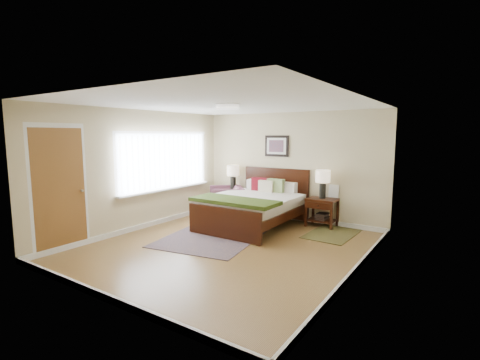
{
  "coord_description": "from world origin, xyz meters",
  "views": [
    {
      "loc": [
        3.5,
        -4.87,
        1.98
      ],
      "look_at": [
        -0.47,
        1.09,
        1.05
      ],
      "focal_mm": 26.0,
      "sensor_mm": 36.0,
      "label": 1
    }
  ],
  "objects_px": {
    "lamp_right": "(323,179)",
    "rug_persian": "(216,235)",
    "armchair": "(226,200)",
    "bed": "(253,202)",
    "nightstand_right": "(322,209)",
    "nightstand_left": "(233,194)",
    "lamp_left": "(233,173)"
  },
  "relations": [
    {
      "from": "armchair",
      "to": "nightstand_right",
      "type": "bearing_deg",
      "value": 53.59
    },
    {
      "from": "bed",
      "to": "rug_persian",
      "type": "distance_m",
      "value": 1.16
    },
    {
      "from": "rug_persian",
      "to": "nightstand_right",
      "type": "bearing_deg",
      "value": 40.71
    },
    {
      "from": "bed",
      "to": "nightstand_right",
      "type": "relative_size",
      "value": 3.52
    },
    {
      "from": "lamp_right",
      "to": "rug_persian",
      "type": "xyz_separation_m",
      "value": [
        -1.5,
        -1.84,
        -1.03
      ]
    },
    {
      "from": "nightstand_left",
      "to": "nightstand_right",
      "type": "height_order",
      "value": "nightstand_right"
    },
    {
      "from": "nightstand_right",
      "to": "lamp_left",
      "type": "height_order",
      "value": "lamp_left"
    },
    {
      "from": "armchair",
      "to": "lamp_left",
      "type": "bearing_deg",
      "value": 134.38
    },
    {
      "from": "lamp_left",
      "to": "armchair",
      "type": "xyz_separation_m",
      "value": [
        -0.01,
        -0.27,
        -0.66
      ]
    },
    {
      "from": "lamp_left",
      "to": "armchair",
      "type": "distance_m",
      "value": 0.72
    },
    {
      "from": "nightstand_left",
      "to": "lamp_right",
      "type": "distance_m",
      "value": 2.42
    },
    {
      "from": "nightstand_right",
      "to": "rug_persian",
      "type": "bearing_deg",
      "value": -129.32
    },
    {
      "from": "nightstand_right",
      "to": "lamp_left",
      "type": "bearing_deg",
      "value": 179.66
    },
    {
      "from": "lamp_left",
      "to": "lamp_right",
      "type": "xyz_separation_m",
      "value": [
        2.35,
        0.0,
        0.01
      ]
    },
    {
      "from": "nightstand_right",
      "to": "lamp_right",
      "type": "distance_m",
      "value": 0.66
    },
    {
      "from": "lamp_left",
      "to": "armchair",
      "type": "relative_size",
      "value": 0.76
    },
    {
      "from": "bed",
      "to": "armchair",
      "type": "height_order",
      "value": "bed"
    },
    {
      "from": "rug_persian",
      "to": "lamp_left",
      "type": "bearing_deg",
      "value": 105.0
    },
    {
      "from": "nightstand_left",
      "to": "lamp_left",
      "type": "distance_m",
      "value": 0.54
    },
    {
      "from": "nightstand_right",
      "to": "lamp_right",
      "type": "bearing_deg",
      "value": 90.0
    },
    {
      "from": "lamp_left",
      "to": "lamp_right",
      "type": "height_order",
      "value": "lamp_right"
    },
    {
      "from": "nightstand_left",
      "to": "rug_persian",
      "type": "relative_size",
      "value": 0.25
    },
    {
      "from": "lamp_right",
      "to": "armchair",
      "type": "relative_size",
      "value": 0.76
    },
    {
      "from": "armchair",
      "to": "rug_persian",
      "type": "distance_m",
      "value": 1.83
    },
    {
      "from": "lamp_right",
      "to": "rug_persian",
      "type": "bearing_deg",
      "value": -129.11
    },
    {
      "from": "lamp_left",
      "to": "lamp_right",
      "type": "bearing_deg",
      "value": 0.0
    },
    {
      "from": "nightstand_left",
      "to": "lamp_left",
      "type": "bearing_deg",
      "value": 90.0
    },
    {
      "from": "bed",
      "to": "nightstand_right",
      "type": "bearing_deg",
      "value": 34.06
    },
    {
      "from": "bed",
      "to": "rug_persian",
      "type": "height_order",
      "value": "bed"
    },
    {
      "from": "bed",
      "to": "rug_persian",
      "type": "xyz_separation_m",
      "value": [
        -0.26,
        -0.99,
        -0.54
      ]
    },
    {
      "from": "bed",
      "to": "lamp_right",
      "type": "height_order",
      "value": "lamp_right"
    },
    {
      "from": "nightstand_left",
      "to": "lamp_right",
      "type": "xyz_separation_m",
      "value": [
        2.35,
        0.02,
        0.55
      ]
    }
  ]
}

